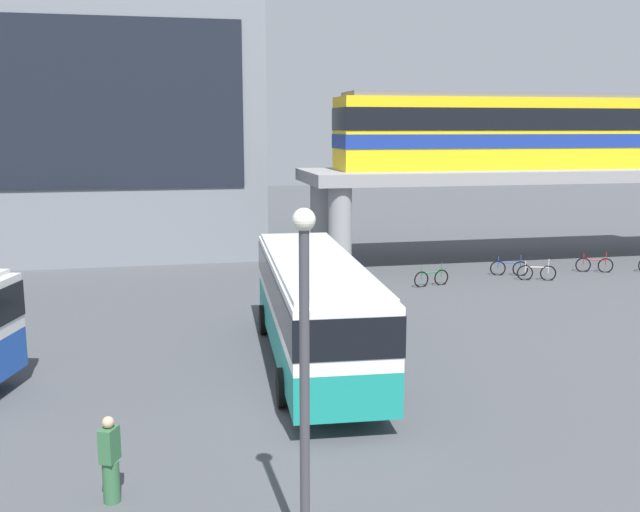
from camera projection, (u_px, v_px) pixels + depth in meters
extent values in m
plane|color=#47494F|center=(252.00, 314.00, 27.29)|extent=(120.00, 120.00, 0.00)
cube|color=slate|center=(36.00, 120.00, 39.84)|extent=(24.31, 11.46, 14.78)
cube|color=black|center=(13.00, 103.00, 34.14)|extent=(21.88, 0.10, 8.28)
cube|color=gray|center=(552.00, 174.00, 37.87)|extent=(26.44, 6.03, 0.60)
cylinder|color=gray|center=(340.00, 232.00, 33.75)|extent=(1.10, 1.10, 4.27)
cylinder|color=gray|center=(321.00, 220.00, 38.01)|extent=(1.10, 1.10, 4.27)
cube|color=yellow|center=(532.00, 134.00, 37.25)|extent=(20.64, 2.90, 3.60)
cube|color=navy|center=(532.00, 141.00, 37.31)|extent=(20.70, 2.96, 0.70)
cube|color=black|center=(533.00, 120.00, 37.12)|extent=(20.70, 2.96, 1.10)
cube|color=slate|center=(534.00, 96.00, 36.91)|extent=(19.81, 2.61, 0.24)
cube|color=teal|center=(314.00, 331.00, 21.29)|extent=(3.12, 11.12, 1.10)
cube|color=white|center=(314.00, 288.00, 21.06)|extent=(3.12, 11.12, 1.50)
cube|color=black|center=(314.00, 286.00, 21.05)|extent=(3.16, 11.17, 0.96)
cube|color=silver|center=(314.00, 261.00, 20.92)|extent=(2.97, 10.57, 0.12)
cylinder|color=black|center=(264.00, 319.00, 24.63)|extent=(0.34, 1.01, 1.00)
cylinder|color=black|center=(336.00, 317.00, 25.00)|extent=(0.34, 1.01, 1.00)
cylinder|color=black|center=(283.00, 387.00, 18.21)|extent=(0.34, 1.01, 1.00)
cylinder|color=black|center=(379.00, 382.00, 18.57)|extent=(0.34, 1.01, 1.00)
torus|color=black|center=(441.00, 278.00, 32.27)|extent=(0.74, 0.22, 0.74)
torus|color=black|center=(421.00, 280.00, 31.85)|extent=(0.74, 0.22, 0.74)
cylinder|color=#1E7F33|center=(432.00, 272.00, 32.01)|extent=(1.04, 0.27, 0.05)
cylinder|color=#1E7F33|center=(422.00, 273.00, 31.80)|extent=(0.04, 0.04, 0.55)
cylinder|color=#1E7F33|center=(442.00, 270.00, 32.21)|extent=(0.04, 0.04, 0.65)
torus|color=black|center=(548.00, 273.00, 33.22)|extent=(0.73, 0.27, 0.74)
torus|color=black|center=(525.00, 273.00, 33.31)|extent=(0.73, 0.27, 0.74)
cylinder|color=silver|center=(537.00, 267.00, 33.22)|extent=(1.02, 0.35, 0.05)
cylinder|color=silver|center=(525.00, 267.00, 33.26)|extent=(0.04, 0.04, 0.55)
cylinder|color=silver|center=(549.00, 266.00, 33.16)|extent=(0.04, 0.04, 0.65)
torus|color=black|center=(606.00, 266.00, 35.07)|extent=(0.71, 0.32, 0.74)
torus|color=black|center=(583.00, 265.00, 35.22)|extent=(0.71, 0.32, 0.74)
cylinder|color=#B21E1E|center=(595.00, 260.00, 35.09)|extent=(1.00, 0.41, 0.05)
cylinder|color=#B21E1E|center=(584.00, 259.00, 35.17)|extent=(0.04, 0.04, 0.55)
cylinder|color=#B21E1E|center=(606.00, 259.00, 35.00)|extent=(0.04, 0.04, 0.65)
torus|color=black|center=(520.00, 269.00, 34.28)|extent=(0.72, 0.30, 0.74)
torus|color=black|center=(498.00, 268.00, 34.40)|extent=(0.72, 0.30, 0.74)
cylinder|color=#1E3FA5|center=(509.00, 263.00, 34.29)|extent=(1.01, 0.39, 0.05)
cylinder|color=#1E3FA5|center=(498.00, 262.00, 34.35)|extent=(0.04, 0.04, 0.55)
cylinder|color=#1E3FA5|center=(521.00, 262.00, 34.21)|extent=(0.04, 0.04, 0.65)
cylinder|color=#33663F|center=(111.00, 481.00, 13.55)|extent=(0.32, 0.32, 0.83)
cube|color=#33663F|center=(109.00, 444.00, 13.42)|extent=(0.40, 0.47, 0.66)
sphere|color=tan|center=(108.00, 422.00, 13.34)|extent=(0.22, 0.22, 0.22)
cylinder|color=#3F3F44|center=(305.00, 402.00, 11.31)|extent=(0.16, 0.16, 5.48)
sphere|color=silver|center=(304.00, 220.00, 10.80)|extent=(0.36, 0.36, 0.36)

